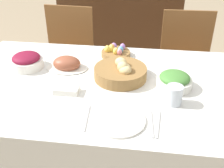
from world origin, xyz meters
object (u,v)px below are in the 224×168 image
egg_basket (116,52)px  spoon (158,124)px  beet_salad_bowl (27,61)px  fork (87,118)px  knife (151,123)px  chair_far_left (67,56)px  sideboard (120,22)px  dinner_plate (119,120)px  drinking_cup (174,95)px  bread_basket (121,72)px  butter_dish (67,90)px  chair_far_right (186,63)px  green_salad_bowl (174,81)px  ham_platter (67,64)px

egg_basket → spoon: egg_basket is taller
beet_salad_bowl → egg_basket: bearing=24.2°
fork → knife: same height
chair_far_left → sideboard: bearing=73.5°
chair_far_left → dinner_plate: chair_far_left is taller
sideboard → drinking_cup: sideboard is taller
sideboard → bread_basket: (0.19, -1.78, 0.31)m
dinner_plate → butter_dish: (-0.30, 0.20, 0.01)m
bread_basket → butter_dish: size_ratio=2.33×
chair_far_right → sideboard: bearing=121.0°
egg_basket → beet_salad_bowl: beet_salad_bowl is taller
chair_far_right → dinner_plate: (-0.44, -1.17, 0.27)m
fork → dinner_plate: bearing=-4.2°
chair_far_left → beet_salad_bowl: chair_far_left is taller
chair_far_left → egg_basket: chair_far_left is taller
fork → knife: bearing=-4.2°
spoon → green_salad_bowl: bearing=79.4°
chair_far_left → knife: size_ratio=4.70×
fork → sideboard: bearing=87.7°
egg_basket → ham_platter: bearing=-142.1°
bread_basket → dinner_plate: bread_basket is taller
sideboard → ham_platter: (-0.15, -1.70, 0.29)m
spoon → knife: bearing=-175.8°
bread_basket → fork: (-0.12, -0.39, -0.04)m
beet_salad_bowl → sideboard: bearing=77.2°
egg_basket → butter_dish: egg_basket is taller
egg_basket → drinking_cup: 0.61m
chair_far_right → green_salad_bowl: chair_far_right is taller
chair_far_right → egg_basket: bearing=-139.8°
knife → beet_salad_bowl: bearing=145.4°
egg_basket → butter_dish: bearing=-112.8°
bread_basket → ham_platter: size_ratio=1.16×
green_salad_bowl → beet_salad_bowl: beet_salad_bowl is taller
chair_far_right → egg_basket: (-0.53, -0.49, 0.29)m
chair_far_right → fork: (-0.59, -1.17, 0.27)m
beet_salad_bowl → chair_far_right: bearing=34.4°
beet_salad_bowl → drinking_cup: bearing=-17.5°
egg_basket → sideboard: bearing=94.7°
chair_far_left → egg_basket: (0.49, -0.49, 0.29)m
drinking_cup → sideboard: bearing=103.3°
chair_far_right → beet_salad_bowl: chair_far_right is taller
ham_platter → green_salad_bowl: 0.65m
chair_far_left → sideboard: (0.36, 1.00, -0.00)m
bread_basket → knife: bread_basket is taller
dinner_plate → egg_basket: bearing=98.1°
spoon → drinking_cup: bearing=70.8°
chair_far_left → drinking_cup: chair_far_left is taller
sideboard → drinking_cup: size_ratio=13.76×
sideboard → knife: size_ratio=7.02×
chair_far_right → drinking_cup: 1.06m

